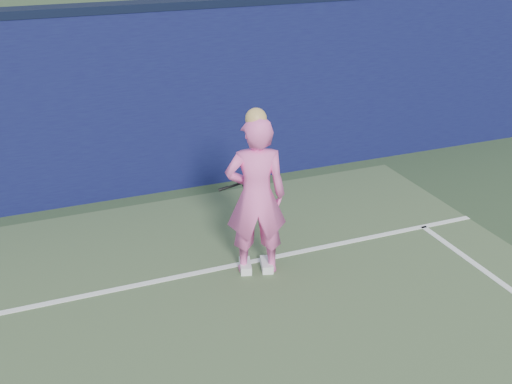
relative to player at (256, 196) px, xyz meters
name	(u,v)px	position (x,y,z in m)	size (l,w,h in m)	color
player	(256,196)	(0.00, 0.00, 0.00)	(0.75, 0.59, 1.88)	#FF63BA
racket	(251,181)	(0.11, 0.43, -0.01)	(0.53, 0.17, 0.29)	black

